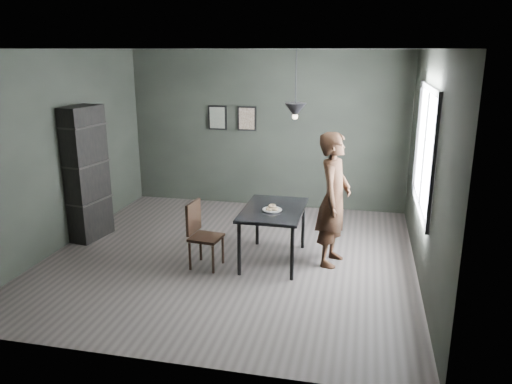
% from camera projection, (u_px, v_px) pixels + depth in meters
% --- Properties ---
extents(ground, '(5.00, 5.00, 0.00)m').
position_uv_depth(ground, '(231.00, 257.00, 6.98)').
color(ground, '#352F2D').
rests_on(ground, ground).
extents(back_wall, '(5.00, 0.10, 2.80)m').
position_uv_depth(back_wall, '(266.00, 130.00, 8.94)').
color(back_wall, black).
rests_on(back_wall, ground).
extents(ceiling, '(5.00, 5.00, 0.02)m').
position_uv_depth(ceiling, '(228.00, 49.00, 6.21)').
color(ceiling, silver).
rests_on(ceiling, ground).
extents(window_assembly, '(0.04, 1.96, 1.56)m').
position_uv_depth(window_assembly, '(425.00, 149.00, 6.22)').
color(window_assembly, white).
rests_on(window_assembly, ground).
extents(cafe_table, '(0.80, 1.20, 0.75)m').
position_uv_depth(cafe_table, '(273.00, 214.00, 6.67)').
color(cafe_table, black).
rests_on(cafe_table, ground).
extents(white_plate, '(0.23, 0.23, 0.01)m').
position_uv_depth(white_plate, '(272.00, 210.00, 6.56)').
color(white_plate, white).
rests_on(white_plate, cafe_table).
extents(donut_pile, '(0.17, 0.17, 0.08)m').
position_uv_depth(donut_pile, '(272.00, 208.00, 6.55)').
color(donut_pile, beige).
rests_on(donut_pile, white_plate).
extents(woman, '(0.54, 0.72, 1.79)m').
position_uv_depth(woman, '(334.00, 200.00, 6.55)').
color(woman, black).
rests_on(woman, ground).
extents(wood_chair, '(0.42, 0.42, 0.89)m').
position_uv_depth(wood_chair, '(200.00, 230.00, 6.56)').
color(wood_chair, black).
rests_on(wood_chair, ground).
extents(shelf_unit, '(0.48, 0.72, 2.01)m').
position_uv_depth(shelf_unit, '(85.00, 174.00, 7.45)').
color(shelf_unit, black).
rests_on(shelf_unit, ground).
extents(pendant_lamp, '(0.28, 0.28, 0.86)m').
position_uv_depth(pendant_lamp, '(295.00, 110.00, 6.34)').
color(pendant_lamp, black).
rests_on(pendant_lamp, ground).
extents(framed_print_left, '(0.34, 0.04, 0.44)m').
position_uv_depth(framed_print_left, '(217.00, 118.00, 9.04)').
color(framed_print_left, black).
rests_on(framed_print_left, ground).
extents(framed_print_right, '(0.34, 0.04, 0.44)m').
position_uv_depth(framed_print_right, '(247.00, 119.00, 8.93)').
color(framed_print_right, black).
rests_on(framed_print_right, ground).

